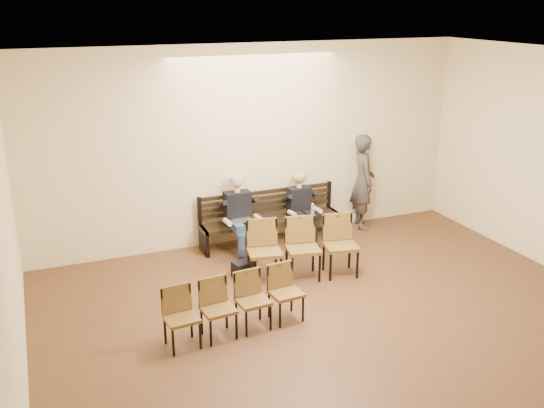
{
  "coord_description": "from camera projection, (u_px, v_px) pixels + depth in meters",
  "views": [
    {
      "loc": [
        -3.65,
        -4.78,
        4.19
      ],
      "look_at": [
        -0.03,
        4.05,
        0.95
      ],
      "focal_mm": 40.0,
      "sensor_mm": 36.0,
      "label": 1
    }
  ],
  "objects": [
    {
      "name": "bench",
      "position": [
        271.0,
        231.0,
        10.92
      ],
      "size": [
        2.6,
        0.9,
        0.45
      ],
      "primitive_type": "cube",
      "color": "black",
      "rests_on": "ground"
    },
    {
      "name": "chair_row_front",
      "position": [
        303.0,
        249.0,
        9.45
      ],
      "size": [
        1.8,
        0.84,
        0.96
      ],
      "primitive_type": "cube",
      "rotation": [
        0.0,
        0.0,
        -0.19
      ],
      "color": "brown",
      "rests_on": "ground"
    },
    {
      "name": "bag",
      "position": [
        244.0,
        269.0,
        9.61
      ],
      "size": [
        0.38,
        0.3,
        0.25
      ],
      "primitive_type": "cube",
      "rotation": [
        0.0,
        0.0,
        0.22
      ],
      "color": "black",
      "rests_on": "ground"
    },
    {
      "name": "seated_man",
      "position": [
        239.0,
        214.0,
        10.44
      ],
      "size": [
        0.56,
        0.77,
        1.34
      ],
      "primitive_type": null,
      "color": "black",
      "rests_on": "ground"
    },
    {
      "name": "passerby",
      "position": [
        363.0,
        174.0,
        11.43
      ],
      "size": [
        0.67,
        0.86,
        2.09
      ],
      "primitive_type": "imported",
      "rotation": [
        0.0,
        0.0,
        1.33
      ],
      "color": "#39332F",
      "rests_on": "ground"
    },
    {
      "name": "chair_row_back",
      "position": [
        236.0,
        306.0,
        7.9
      ],
      "size": [
        1.93,
        0.59,
        0.78
      ],
      "primitive_type": "cube",
      "rotation": [
        0.0,
        0.0,
        0.09
      ],
      "color": "brown",
      "rests_on": "ground"
    },
    {
      "name": "ground",
      "position": [
        410.0,
        389.0,
        6.85
      ],
      "size": [
        10.0,
        10.0,
        0.0
      ],
      "primitive_type": "plane",
      "color": "#57331E",
      "rests_on": "ground"
    },
    {
      "name": "room_walls",
      "position": [
        386.0,
        156.0,
        6.72
      ],
      "size": [
        8.02,
        10.01,
        3.51
      ],
      "color": "beige",
      "rests_on": "ground"
    },
    {
      "name": "seated_woman",
      "position": [
        301.0,
        210.0,
        10.89
      ],
      "size": [
        0.51,
        0.7,
        1.18
      ],
      "primitive_type": null,
      "color": "black",
      "rests_on": "ground"
    },
    {
      "name": "laptop",
      "position": [
        243.0,
        222.0,
        10.37
      ],
      "size": [
        0.35,
        0.29,
        0.23
      ],
      "primitive_type": "cube",
      "rotation": [
        0.0,
        0.0,
        0.14
      ],
      "color": "#BABABF",
      "rests_on": "bench"
    },
    {
      "name": "water_bottle",
      "position": [
        312.0,
        216.0,
        10.7
      ],
      "size": [
        0.07,
        0.07,
        0.21
      ],
      "primitive_type": "cylinder",
      "rotation": [
        0.0,
        0.0,
        0.12
      ],
      "color": "silver",
      "rests_on": "bench"
    }
  ]
}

